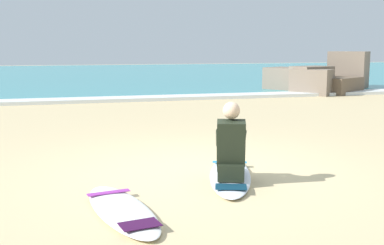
{
  "coord_description": "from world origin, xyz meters",
  "views": [
    {
      "loc": [
        -1.7,
        -6.07,
        1.68
      ],
      "look_at": [
        0.18,
        0.79,
        0.55
      ],
      "focal_mm": 44.82,
      "sensor_mm": 36.0,
      "label": 1
    }
  ],
  "objects": [
    {
      "name": "ground_plane",
      "position": [
        0.0,
        0.0,
        0.0
      ],
      "size": [
        80.0,
        80.0,
        0.0
      ],
      "primitive_type": "plane",
      "color": "#CCB584"
    },
    {
      "name": "surfer_seated",
      "position": [
        0.29,
        -0.62,
        0.44
      ],
      "size": [
        0.54,
        0.77,
        0.95
      ],
      "color": "black",
      "rests_on": "surfboard_main"
    },
    {
      "name": "surfboard_main",
      "position": [
        0.36,
        -0.41,
        0.04
      ],
      "size": [
        1.15,
        2.06,
        0.08
      ],
      "color": "silver",
      "rests_on": "ground"
    },
    {
      "name": "sea",
      "position": [
        0.0,
        22.61,
        0.05
      ],
      "size": [
        80.0,
        28.0,
        0.1
      ],
      "primitive_type": "cube",
      "color": "teal",
      "rests_on": "ground"
    },
    {
      "name": "breaking_foam",
      "position": [
        0.0,
        8.91,
        0.06
      ],
      "size": [
        80.0,
        0.9,
        0.11
      ],
      "primitive_type": "cube",
      "color": "white",
      "rests_on": "ground"
    },
    {
      "name": "rock_outcrop_distant",
      "position": [
        7.66,
        9.83,
        0.51
      ],
      "size": [
        4.3,
        3.09,
        1.5
      ],
      "color": "brown",
      "rests_on": "ground"
    },
    {
      "name": "surfboard_spare_near",
      "position": [
        -1.15,
        -1.36,
        0.04
      ],
      "size": [
        0.81,
        1.84,
        0.08
      ],
      "color": "white",
      "rests_on": "ground"
    }
  ]
}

